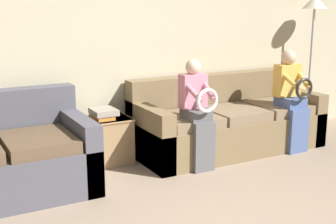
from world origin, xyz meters
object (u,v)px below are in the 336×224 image
at_px(couch_main, 227,124).
at_px(side_shelf, 104,140).
at_px(floor_lamp, 314,19).
at_px(book_stack, 103,113).
at_px(couch_side, 0,160).
at_px(child_left_seated, 198,110).
at_px(child_right_seated, 292,96).

height_order(couch_main, side_shelf, couch_main).
relative_size(side_shelf, floor_lamp, 0.32).
distance_m(book_stack, floor_lamp, 3.00).
distance_m(couch_side, floor_lamp, 4.13).
relative_size(couch_main, floor_lamp, 1.25).
bearing_deg(couch_main, child_left_seated, -149.84).
bearing_deg(floor_lamp, couch_side, -176.07).
xyz_separation_m(child_left_seated, floor_lamp, (2.05, 0.52, 0.84)).
relative_size(child_right_seated, floor_lamp, 0.66).
distance_m(couch_main, floor_lamp, 1.84).
xyz_separation_m(side_shelf, book_stack, (0.00, -0.00, 0.29)).
relative_size(child_left_seated, book_stack, 3.62).
relative_size(book_stack, floor_lamp, 0.18).
height_order(couch_side, book_stack, couch_side).
distance_m(couch_main, child_left_seated, 0.80).
height_order(side_shelf, book_stack, book_stack).
distance_m(couch_side, child_right_seated, 3.20).
xyz_separation_m(couch_main, side_shelf, (-1.44, 0.21, -0.05)).
bearing_deg(book_stack, couch_main, -8.20).
bearing_deg(couch_side, child_right_seated, -4.48).
relative_size(child_right_seated, book_stack, 3.73).
bearing_deg(child_left_seated, book_stack, 144.25).
bearing_deg(child_right_seated, couch_side, 175.52).
bearing_deg(book_stack, couch_side, -163.69).
bearing_deg(side_shelf, floor_lamp, -1.06).
bearing_deg(side_shelf, couch_main, -8.26).
height_order(couch_main, book_stack, couch_main).
bearing_deg(book_stack, side_shelf, 110.50).
height_order(couch_side, side_shelf, couch_side).
bearing_deg(side_shelf, book_stack, -69.50).
bearing_deg(child_left_seated, couch_main, 30.16).
distance_m(couch_side, side_shelf, 1.15).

